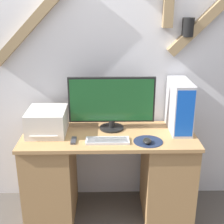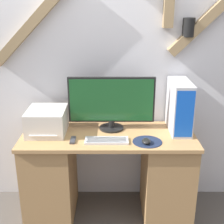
% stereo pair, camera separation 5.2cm
% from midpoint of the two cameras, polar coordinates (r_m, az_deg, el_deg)
% --- Properties ---
extents(wall_back, '(6.40, 0.15, 2.78)m').
position_cam_midpoint_polar(wall_back, '(2.79, 0.11, 9.69)').
color(wall_back, silver).
rests_on(wall_back, ground_plane).
extents(desk, '(1.46, 0.59, 0.79)m').
position_cam_midpoint_polar(desk, '(2.81, -0.02, -11.25)').
color(desk, tan).
rests_on(desk, ground_plane).
extents(monitor, '(0.74, 0.21, 0.46)m').
position_cam_midpoint_polar(monitor, '(2.66, 0.56, 1.86)').
color(monitor, black).
rests_on(monitor, desk).
extents(keyboard, '(0.35, 0.13, 0.02)m').
position_cam_midpoint_polar(keyboard, '(2.50, -0.31, -5.22)').
color(keyboard, silver).
rests_on(keyboard, desk).
extents(mousepad, '(0.24, 0.24, 0.00)m').
position_cam_midpoint_polar(mousepad, '(2.52, 7.15, -5.42)').
color(mousepad, '#19233D').
rests_on(mousepad, desk).
extents(mouse, '(0.07, 0.10, 0.04)m').
position_cam_midpoint_polar(mouse, '(2.47, 6.97, -5.33)').
color(mouse, black).
rests_on(mouse, mousepad).
extents(computer_tower, '(0.16, 0.41, 0.43)m').
position_cam_midpoint_polar(computer_tower, '(2.71, 12.88, 1.00)').
color(computer_tower, '#B2B2B7').
rests_on(computer_tower, desk).
extents(printer, '(0.32, 0.36, 0.20)m').
position_cam_midpoint_polar(printer, '(2.69, -11.17, -1.62)').
color(printer, beige).
rests_on(printer, desk).
extents(remote_control, '(0.04, 0.12, 0.02)m').
position_cam_midpoint_polar(remote_control, '(2.53, -6.50, -5.14)').
color(remote_control, '#38383D').
rests_on(remote_control, desk).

